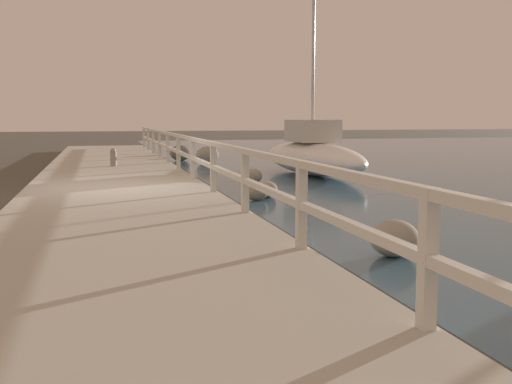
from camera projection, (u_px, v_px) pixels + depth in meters
ground_plane at (119, 199)px, 11.88m from camera, size 120.00×120.00×0.00m
dock_walkway at (118, 193)px, 11.86m from camera, size 3.57×36.00×0.24m
railing at (202, 154)px, 12.19m from camera, size 0.10×32.50×0.93m
boulder_mid_strip at (394, 238)px, 6.95m from camera, size 0.58×0.52×0.43m
boulder_near_dock at (208, 155)px, 21.12m from camera, size 0.80×0.72×0.60m
boulder_downstream at (180, 153)px, 22.31m from camera, size 0.79×0.71×0.59m
boulder_upstream at (257, 192)px, 11.66m from camera, size 0.46×0.41×0.35m
boulder_water_edge at (252, 176)px, 14.65m from camera, size 0.49×0.44×0.37m
boulder_far_strip at (267, 189)px, 12.10m from camera, size 0.45×0.40×0.34m
mooring_bollard at (113, 157)px, 16.87m from camera, size 0.18×0.18×0.51m
sailboat_white at (312, 155)px, 16.90m from camera, size 1.99×5.85×5.03m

